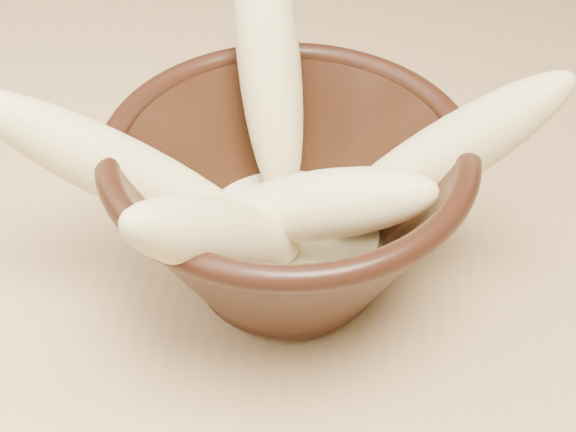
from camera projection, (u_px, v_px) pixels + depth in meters
The scene contains 8 objects.
table at pixel (169, 225), 0.62m from camera, with size 1.20×0.80×0.75m.
bowl at pixel (288, 204), 0.43m from camera, with size 0.19×0.19×0.11m.
milk_puddle at pixel (288, 238), 0.45m from camera, with size 0.11×0.11×0.02m, color beige.
banana_upright at pixel (269, 58), 0.45m from camera, with size 0.04×0.04×0.17m, color #E1C785.
banana_left at pixel (126, 173), 0.41m from camera, with size 0.04×0.04×0.17m, color #E1C785.
banana_right at pixel (439, 159), 0.41m from camera, with size 0.04×0.04×0.15m, color #E1C785.
banana_across at pixel (322, 205), 0.40m from camera, with size 0.04×0.04×0.12m, color #E1C785.
banana_front at pixel (222, 236), 0.38m from camera, with size 0.04×0.04×0.14m, color #E1C785.
Camera 1 is at (0.12, -0.44, 1.10)m, focal length 50.00 mm.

